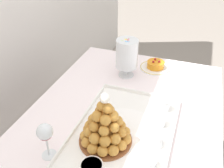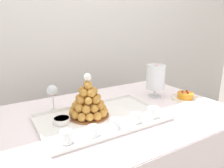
% 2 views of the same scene
% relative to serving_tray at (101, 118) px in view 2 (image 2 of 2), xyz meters
% --- Properties ---
extents(backdrop_wall, '(4.80, 0.10, 2.50)m').
position_rel_serving_tray_xyz_m(backdrop_wall, '(0.13, 0.92, 0.48)').
color(backdrop_wall, silver).
rests_on(backdrop_wall, ground_plane).
extents(buffet_table, '(1.35, 0.93, 0.76)m').
position_rel_serving_tray_xyz_m(buffet_table, '(0.13, 0.04, -0.11)').
color(buffet_table, brown).
rests_on(buffet_table, ground_plane).
extents(serving_tray, '(0.68, 0.43, 0.02)m').
position_rel_serving_tray_xyz_m(serving_tray, '(0.00, 0.00, 0.00)').
color(serving_tray, white).
rests_on(serving_tray, buffet_table).
extents(croquembouche, '(0.23, 0.23, 0.25)m').
position_rel_serving_tray_xyz_m(croquembouche, '(-0.05, 0.06, 0.09)').
color(croquembouche, brown).
rests_on(croquembouche, serving_tray).
extents(dessert_cup_left, '(0.05, 0.05, 0.06)m').
position_rel_serving_tray_xyz_m(dessert_cup_left, '(-0.25, -0.15, 0.03)').
color(dessert_cup_left, silver).
rests_on(dessert_cup_left, serving_tray).
extents(dessert_cup_mid_left, '(0.06, 0.06, 0.05)m').
position_rel_serving_tray_xyz_m(dessert_cup_mid_left, '(-0.12, -0.15, 0.02)').
color(dessert_cup_mid_left, silver).
rests_on(dessert_cup_mid_left, serving_tray).
extents(dessert_cup_centre, '(0.05, 0.05, 0.05)m').
position_rel_serving_tray_xyz_m(dessert_cup_centre, '(0.00, -0.15, 0.03)').
color(dessert_cup_centre, silver).
rests_on(dessert_cup_centre, serving_tray).
extents(dessert_cup_mid_right, '(0.06, 0.06, 0.05)m').
position_rel_serving_tray_xyz_m(dessert_cup_mid_right, '(0.13, -0.14, 0.03)').
color(dessert_cup_mid_right, silver).
rests_on(dessert_cup_mid_right, serving_tray).
extents(dessert_cup_right, '(0.06, 0.06, 0.06)m').
position_rel_serving_tray_xyz_m(dessert_cup_right, '(0.25, -0.14, 0.03)').
color(dessert_cup_right, silver).
rests_on(dessert_cup_right, serving_tray).
extents(creme_brulee_ramekin, '(0.09, 0.09, 0.03)m').
position_rel_serving_tray_xyz_m(creme_brulee_ramekin, '(-0.21, 0.05, 0.02)').
color(creme_brulee_ramekin, white).
rests_on(creme_brulee_ramekin, serving_tray).
extents(macaron_goblet, '(0.13, 0.13, 0.24)m').
position_rel_serving_tray_xyz_m(macaron_goblet, '(0.51, 0.14, 0.14)').
color(macaron_goblet, white).
rests_on(macaron_goblet, buffet_table).
extents(fruit_tart_plate, '(0.20, 0.20, 0.06)m').
position_rel_serving_tray_xyz_m(fruit_tart_plate, '(0.65, -0.01, 0.01)').
color(fruit_tart_plate, white).
rests_on(fruit_tart_plate, buffet_table).
extents(wine_glass, '(0.06, 0.06, 0.16)m').
position_rel_serving_tray_xyz_m(wine_glass, '(-0.19, 0.25, 0.12)').
color(wine_glass, silver).
rests_on(wine_glass, buffet_table).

